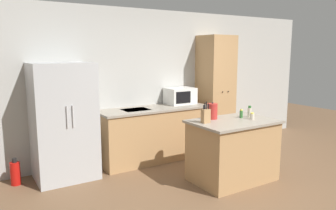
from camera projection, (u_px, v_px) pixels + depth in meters
ground_plane at (250, 196)px, 4.28m from camera, size 14.00×14.00×0.00m
wall_back at (160, 83)px, 6.02m from camera, size 7.20×0.06×2.60m
refrigerator at (63, 121)px, 4.79m from camera, size 0.87×0.74×1.71m
back_counter at (154, 133)px, 5.69m from camera, size 1.96×0.68×0.92m
pantry_cabinet at (215, 92)px, 6.35m from camera, size 0.58×0.58×2.17m
kitchen_island at (233, 150)px, 4.77m from camera, size 1.23×0.82×0.89m
microwave at (180, 96)px, 6.00m from camera, size 0.51×0.40×0.30m
knife_block at (206, 116)px, 4.52m from camera, size 0.11×0.08×0.30m
spice_bottle_tall_dark at (249, 112)px, 4.90m from camera, size 0.06×0.06×0.18m
spice_bottle_short_red at (252, 116)px, 4.76m from camera, size 0.06×0.06×0.10m
spice_bottle_amber_oil at (241, 114)px, 4.87m from camera, size 0.05×0.05×0.13m
kettle at (212, 111)px, 4.79m from camera, size 0.15×0.15×0.25m
fire_extinguisher at (15, 173)px, 4.63m from camera, size 0.14×0.14×0.39m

